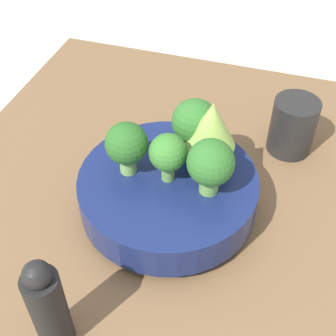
{
  "coord_description": "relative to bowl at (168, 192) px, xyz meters",
  "views": [
    {
      "loc": [
        0.41,
        0.18,
        0.57
      ],
      "look_at": [
        -0.03,
        0.04,
        0.12
      ],
      "focal_mm": 50.0,
      "sensor_mm": 36.0,
      "label": 1
    }
  ],
  "objects": [
    {
      "name": "romanesco_piece_far",
      "position": [
        -0.05,
        0.05,
        0.09
      ],
      "size": [
        0.07,
        0.07,
        0.11
      ],
      "color": "#7AB256",
      "rests_on": "bowl"
    },
    {
      "name": "ground_plane",
      "position": [
        0.03,
        -0.04,
        -0.07
      ],
      "size": [
        6.0,
        6.0,
        0.0
      ],
      "primitive_type": "plane",
      "color": "beige"
    },
    {
      "name": "table",
      "position": [
        0.03,
        -0.04,
        -0.05
      ],
      "size": [
        0.93,
        0.67,
        0.03
      ],
      "color": "brown",
      "rests_on": "ground_plane"
    },
    {
      "name": "broccoli_floret_front",
      "position": [
        0.0,
        -0.06,
        0.08
      ],
      "size": [
        0.06,
        0.06,
        0.08
      ],
      "color": "#7AB256",
      "rests_on": "bowl"
    },
    {
      "name": "broccoli_floret_center",
      "position": [
        0.0,
        0.0,
        0.08
      ],
      "size": [
        0.05,
        0.05,
        0.08
      ],
      "color": "#609347",
      "rests_on": "bowl"
    },
    {
      "name": "broccoli_floret_back",
      "position": [
        0.01,
        0.06,
        0.08
      ],
      "size": [
        0.06,
        0.06,
        0.09
      ],
      "color": "#6BA34C",
      "rests_on": "bowl"
    },
    {
      "name": "cup",
      "position": [
        -0.2,
        0.16,
        0.01
      ],
      "size": [
        0.08,
        0.08,
        0.1
      ],
      "color": "black",
      "rests_on": "table"
    },
    {
      "name": "pepper_mill",
      "position": [
        0.23,
        -0.07,
        0.03
      ],
      "size": [
        0.04,
        0.04,
        0.15
      ],
      "color": "black",
      "rests_on": "table"
    },
    {
      "name": "broccoli_floret_left",
      "position": [
        -0.07,
        0.02,
        0.08
      ],
      "size": [
        0.07,
        0.07,
        0.09
      ],
      "color": "#7AB256",
      "rests_on": "bowl"
    },
    {
      "name": "bowl",
      "position": [
        0.0,
        0.0,
        0.0
      ],
      "size": [
        0.26,
        0.26,
        0.07
      ],
      "color": "navy",
      "rests_on": "table"
    }
  ]
}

